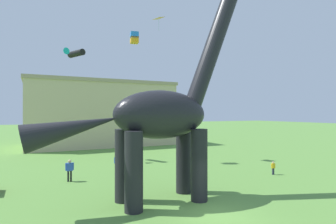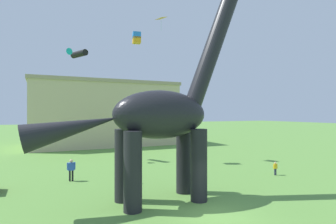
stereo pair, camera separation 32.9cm
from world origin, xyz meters
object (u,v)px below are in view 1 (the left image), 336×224
object	(u,v)px
dinosaur_sculpture	(160,115)
kite_high_left	(74,53)
person_photographer	(273,167)
kite_apex	(134,38)
kite_mid_center	(159,18)
person_strolling_adult	(117,162)
person_near_flyer	(70,168)

from	to	relation	value
dinosaur_sculpture	kite_high_left	xyz separation A→B (m)	(-2.61, 16.29, 6.44)
person_photographer	kite_high_left	size ratio (longest dim) A/B	0.43
kite_apex	kite_mid_center	bearing A→B (deg)	9.69
kite_apex	kite_high_left	size ratio (longest dim) A/B	0.45
person_photographer	person_strolling_adult	world-z (taller)	person_strolling_adult
kite_apex	kite_high_left	world-z (taller)	kite_apex
kite_mid_center	dinosaur_sculpture	bearing A→B (deg)	-113.96
dinosaur_sculpture	kite_apex	bearing A→B (deg)	53.66
kite_mid_center	kite_high_left	bearing A→B (deg)	157.81
dinosaur_sculpture	person_near_flyer	xyz separation A→B (m)	(-4.09, 6.97, -3.96)
dinosaur_sculpture	person_near_flyer	bearing A→B (deg)	96.68
person_near_flyer	dinosaur_sculpture	bearing A→B (deg)	73.49
dinosaur_sculpture	kite_high_left	size ratio (longest dim) A/B	5.53
dinosaur_sculpture	kite_mid_center	xyz separation A→B (m)	(5.72, 12.88, 10.34)
dinosaur_sculpture	person_near_flyer	world-z (taller)	dinosaur_sculpture
person_near_flyer	kite_apex	size ratio (longest dim) A/B	1.43
person_near_flyer	kite_high_left	size ratio (longest dim) A/B	0.65
dinosaur_sculpture	kite_high_left	world-z (taller)	dinosaur_sculpture
person_photographer	kite_mid_center	world-z (taller)	kite_mid_center
dinosaur_sculpture	kite_apex	xyz separation A→B (m)	(2.77, 12.38, 7.75)
dinosaur_sculpture	kite_mid_center	bearing A→B (deg)	42.30
dinosaur_sculpture	person_strolling_adult	distance (m)	9.32
person_strolling_adult	kite_mid_center	xyz separation A→B (m)	(5.84, 4.47, 14.35)
dinosaur_sculpture	person_near_flyer	distance (m)	9.00
person_near_flyer	kite_apex	bearing A→B (deg)	171.33
person_strolling_adult	person_near_flyer	bearing A→B (deg)	-127.46
person_near_flyer	kite_mid_center	bearing A→B (deg)	164.13
person_photographer	kite_mid_center	size ratio (longest dim) A/B	0.72
person_near_flyer	kite_high_left	bearing A→B (deg)	-145.95
person_near_flyer	kite_apex	distance (m)	14.61
person_photographer	kite_high_left	xyz separation A→B (m)	(-13.62, 14.28, 10.72)
kite_apex	kite_high_left	bearing A→B (deg)	144.01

